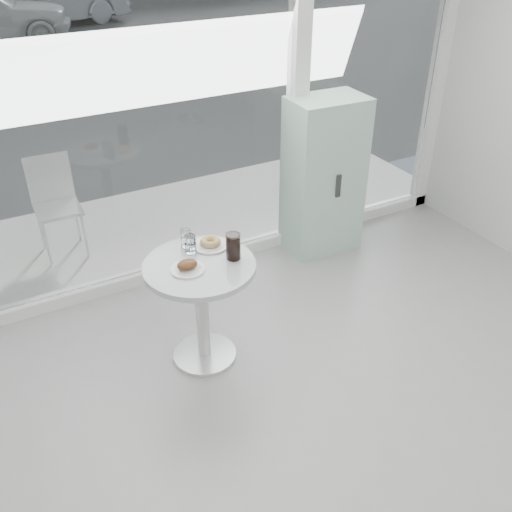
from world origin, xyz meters
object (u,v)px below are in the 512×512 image
patio_chair (55,199)px  cola_glass (233,247)px  main_table (201,292)px  plate_fritter (188,266)px  mint_cabinet (323,176)px  water_tumbler_a (190,245)px  water_tumbler_b (186,239)px  plate_donut (210,243)px

patio_chair → cola_glass: bearing=-66.6°
main_table → plate_fritter: (-0.09, -0.03, 0.25)m
mint_cabinet → cola_glass: mint_cabinet is taller
water_tumbler_a → patio_chair: bearing=107.8°
water_tumbler_a → water_tumbler_b: 0.09m
patio_chair → plate_fritter: 1.95m
main_table → patio_chair: 1.93m
water_tumbler_b → cola_glass: size_ratio=0.67×
mint_cabinet → water_tumbler_b: mint_cabinet is taller
mint_cabinet → water_tumbler_a: 1.71m
water_tumbler_b → cola_glass: cola_glass is taller
main_table → patio_chair: bearing=106.2°
main_table → plate_donut: 0.33m
main_table → cola_glass: 0.38m
plate_fritter → mint_cabinet: bearing=28.9°
water_tumbler_a → main_table: bearing=-93.8°
water_tumbler_a → water_tumbler_b: size_ratio=1.02×
patio_chair → main_table: bearing=-72.2°
water_tumbler_a → water_tumbler_b: water_tumbler_a is taller
plate_fritter → water_tumbler_a: 0.21m
cola_glass → water_tumbler_b: bearing=125.7°
main_table → patio_chair: patio_chair is taller
patio_chair → water_tumbler_a: (0.55, -1.70, 0.28)m
plate_fritter → water_tumbler_a: bearing=61.8°
mint_cabinet → water_tumbler_b: 1.67m
plate_fritter → water_tumbler_a: (0.10, 0.18, 0.03)m
plate_donut → cola_glass: size_ratio=1.32×
water_tumbler_a → cola_glass: 0.29m
mint_cabinet → patio_chair: bearing=157.3°
plate_donut → water_tumbler_a: (-0.15, -0.01, 0.03)m
main_table → mint_cabinet: bearing=29.5°
main_table → mint_cabinet: (1.56, 0.88, 0.14)m
plate_donut → cola_glass: (0.06, -0.21, 0.07)m
patio_chair → cola_glass: 2.07m
mint_cabinet → plate_donut: (-1.40, -0.71, 0.10)m
mint_cabinet → plate_fritter: (-1.64, -0.91, 0.11)m
water_tumbler_b → plate_fritter: bearing=-111.1°
water_tumbler_a → plate_donut: bearing=4.8°
plate_fritter → water_tumbler_a: water_tumbler_a is taller
cola_glass → plate_donut: bearing=106.9°
water_tumbler_a → cola_glass: cola_glass is taller
cola_glass → plate_fritter: bearing=176.9°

